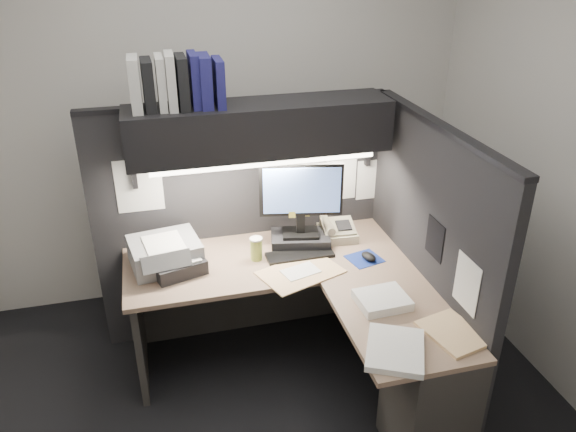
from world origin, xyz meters
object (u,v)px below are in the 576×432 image
(printer, at_px, (165,253))
(monitor, at_px, (301,214))
(desk, at_px, (343,343))
(telephone, at_px, (337,231))
(keyboard, at_px, (300,255))
(notebook_stack, at_px, (178,265))
(coffee_cup, at_px, (256,249))
(overhead_shelf, at_px, (260,128))

(printer, bearing_deg, monitor, -7.41)
(desk, distance_m, monitor, 0.84)
(desk, distance_m, telephone, 0.80)
(monitor, relative_size, keyboard, 1.34)
(monitor, height_order, keyboard, monitor)
(monitor, bearing_deg, notebook_stack, -159.09)
(monitor, distance_m, coffee_cup, 0.36)
(keyboard, relative_size, notebook_stack, 1.43)
(telephone, distance_m, printer, 1.11)
(telephone, distance_m, coffee_cup, 0.59)
(coffee_cup, bearing_deg, overhead_shelf, 68.00)
(telephone, bearing_deg, coffee_cup, -161.65)
(telephone, relative_size, printer, 0.60)
(overhead_shelf, relative_size, coffee_cup, 11.37)
(overhead_shelf, height_order, printer, overhead_shelf)
(monitor, relative_size, coffee_cup, 4.08)
(printer, bearing_deg, notebook_stack, -67.39)
(notebook_stack, bearing_deg, keyboard, -1.00)
(overhead_shelf, bearing_deg, keyboard, -50.10)
(monitor, xyz_separation_m, keyboard, (-0.04, -0.14, -0.21))
(coffee_cup, distance_m, printer, 0.55)
(overhead_shelf, bearing_deg, telephone, -5.59)
(coffee_cup, xyz_separation_m, notebook_stack, (-0.48, -0.02, -0.02))
(coffee_cup, height_order, printer, printer)
(notebook_stack, bearing_deg, monitor, 9.31)
(monitor, distance_m, telephone, 0.32)
(keyboard, xyz_separation_m, telephone, (0.30, 0.18, 0.04))
(printer, distance_m, notebook_stack, 0.13)
(overhead_shelf, distance_m, notebook_stack, 0.94)
(desk, distance_m, coffee_cup, 0.76)
(desk, xyz_separation_m, monitor, (-0.07, 0.67, 0.51))
(desk, distance_m, printer, 1.18)
(desk, distance_m, keyboard, 0.61)
(coffee_cup, relative_size, notebook_stack, 0.47)
(overhead_shelf, xyz_separation_m, coffee_cup, (-0.08, -0.19, -0.70))
(monitor, xyz_separation_m, printer, (-0.85, -0.03, -0.14))
(keyboard, distance_m, telephone, 0.35)
(keyboard, relative_size, telephone, 1.75)
(telephone, height_order, coffee_cup, coffee_cup)
(keyboard, relative_size, printer, 1.04)
(overhead_shelf, bearing_deg, desk, -68.21)
(overhead_shelf, xyz_separation_m, keyboard, (0.19, -0.23, -0.76))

